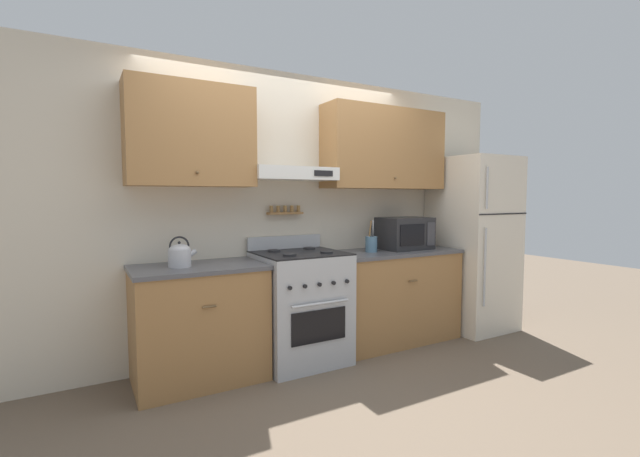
{
  "coord_description": "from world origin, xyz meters",
  "views": [
    {
      "loc": [
        -1.64,
        -2.96,
        1.42
      ],
      "look_at": [
        0.18,
        0.26,
        1.15
      ],
      "focal_mm": 24.0,
      "sensor_mm": 36.0,
      "label": 1
    }
  ],
  "objects": [
    {
      "name": "stove_range",
      "position": [
        0.0,
        0.28,
        0.48
      ],
      "size": [
        0.72,
        0.7,
        1.07
      ],
      "color": "#ADAFB5",
      "rests_on": "ground_plane"
    },
    {
      "name": "ground_plane",
      "position": [
        0.0,
        0.0,
        0.0
      ],
      "size": [
        16.0,
        16.0,
        0.0
      ],
      "primitive_type": "plane",
      "color": "brown"
    },
    {
      "name": "refrigerator",
      "position": [
        2.08,
        0.24,
        0.92
      ],
      "size": [
        0.72,
        0.78,
        1.84
      ],
      "color": "beige",
      "rests_on": "ground_plane"
    },
    {
      "name": "wall_back",
      "position": [
        0.08,
        0.58,
        1.5
      ],
      "size": [
        5.2,
        0.46,
        2.55
      ],
      "color": "beige",
      "rests_on": "ground_plane"
    },
    {
      "name": "utensil_crock",
      "position": [
        0.78,
        0.32,
        0.98
      ],
      "size": [
        0.11,
        0.11,
        0.3
      ],
      "color": "slate",
      "rests_on": "counter_right"
    },
    {
      "name": "counter_right",
      "position": [
        1.03,
        0.32,
        0.45
      ],
      "size": [
        1.33,
        0.63,
        0.9
      ],
      "color": "olive",
      "rests_on": "ground_plane"
    },
    {
      "name": "microwave",
      "position": [
        1.21,
        0.34,
        1.06
      ],
      "size": [
        0.5,
        0.37,
        0.32
      ],
      "color": "#232326",
      "rests_on": "counter_right"
    },
    {
      "name": "counter_left",
      "position": [
        -0.86,
        0.32,
        0.45
      ],
      "size": [
        0.99,
        0.63,
        0.9
      ],
      "color": "olive",
      "rests_on": "ground_plane"
    },
    {
      "name": "tea_kettle",
      "position": [
        -0.99,
        0.32,
        0.99
      ],
      "size": [
        0.21,
        0.17,
        0.23
      ],
      "color": "#B7B7BC",
      "rests_on": "counter_left"
    }
  ]
}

